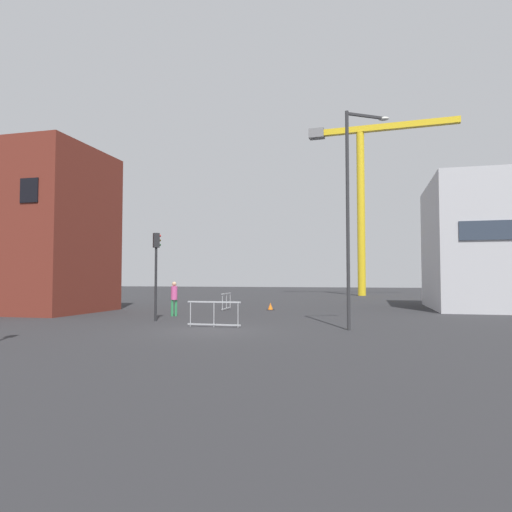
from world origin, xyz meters
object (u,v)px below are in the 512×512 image
streetlamp_tall (352,202)px  traffic_cone_striped (270,307)px  traffic_light_far (156,262)px  pedestrian_walking (174,296)px  construction_crane (364,180)px

streetlamp_tall → traffic_cone_striped: 12.47m
traffic_light_far → pedestrian_walking: size_ratio=2.28×
streetlamp_tall → traffic_cone_striped: size_ratio=19.23×
construction_crane → traffic_light_far: 36.20m
construction_crane → traffic_light_far: size_ratio=4.69×
traffic_light_far → traffic_cone_striped: 9.70m
pedestrian_walking → traffic_cone_striped: bearing=54.9°
pedestrian_walking → traffic_cone_striped: (4.07, 5.79, -0.88)m
streetlamp_tall → pedestrian_walking: 11.25m
streetlamp_tall → traffic_light_far: (-9.32, 1.51, -2.29)m
traffic_cone_striped → streetlamp_tall: bearing=-61.2°
construction_crane → traffic_cone_striped: 28.61m
streetlamp_tall → traffic_light_far: streetlamp_tall is taller
traffic_cone_striped → traffic_light_far: bearing=-113.9°
streetlamp_tall → traffic_cone_striped: bearing=118.8°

